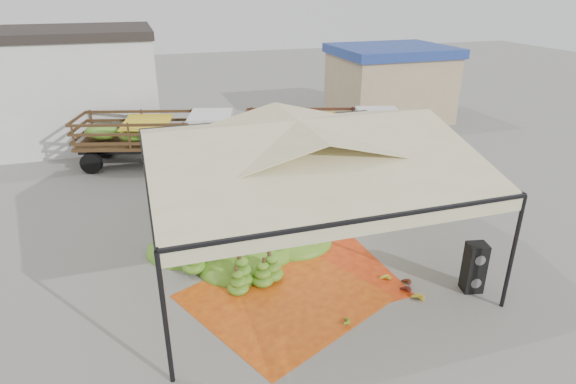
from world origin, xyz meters
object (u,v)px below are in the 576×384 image
object	(u,v)px
speaker_stack	(474,267)
truck_right	(329,132)
vendor	(283,161)
banana_heap	(244,229)
truck_left	(162,134)

from	to	relation	value
speaker_stack	truck_right	xyz separation A→B (m)	(0.10, 10.14, 0.73)
speaker_stack	truck_right	world-z (taller)	truck_right
speaker_stack	vendor	world-z (taller)	vendor
banana_heap	speaker_stack	xyz separation A→B (m)	(5.10, -3.97, 0.06)
speaker_stack	truck_right	size ratio (longest dim) A/B	0.19
banana_heap	speaker_stack	world-z (taller)	speaker_stack
speaker_stack	banana_heap	bearing A→B (deg)	154.23
truck_left	truck_right	world-z (taller)	truck_right
banana_heap	vendor	bearing A→B (deg)	60.86
banana_heap	truck_right	bearing A→B (deg)	49.91
banana_heap	truck_right	distance (m)	8.11
speaker_stack	truck_left	distance (m)	13.90
vendor	truck_left	bearing A→B (deg)	-30.64
speaker_stack	truck_left	size ratio (longest dim) A/B	0.20
truck_left	truck_right	bearing A→B (deg)	-0.26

